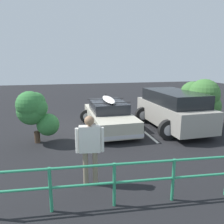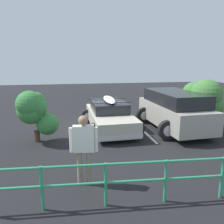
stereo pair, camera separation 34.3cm
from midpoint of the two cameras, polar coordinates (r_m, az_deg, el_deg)
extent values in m
cube|color=black|center=(10.70, -3.84, -4.00)|extent=(44.00, 44.00, 0.02)
cube|color=silver|center=(10.80, 7.99, -3.88)|extent=(0.12, 4.63, 0.00)
cube|color=#B7B29E|center=(10.29, 0.32, -1.66)|extent=(1.83, 4.34, 0.64)
cube|color=#23262B|center=(10.33, 0.12, 1.50)|extent=(1.58, 2.10, 0.45)
cube|color=silver|center=(8.39, 3.40, -6.56)|extent=(1.79, 0.13, 0.14)
cube|color=silver|center=(12.35, -1.76, -0.15)|extent=(1.79, 0.13, 0.14)
cylinder|color=black|center=(9.34, 7.47, -4.39)|extent=(0.68, 0.18, 0.68)
cylinder|color=#B7B7BC|center=(9.34, 7.47, -4.39)|extent=(0.37, 0.19, 0.37)
cylinder|color=black|center=(8.92, -3.50, -5.13)|extent=(0.68, 0.18, 0.68)
cylinder|color=#B7B7BC|center=(8.92, -3.50, -5.13)|extent=(0.37, 0.19, 0.37)
cylinder|color=black|center=(11.80, 3.19, -0.63)|extent=(0.68, 0.18, 0.68)
cylinder|color=#B7B7BC|center=(11.80, 3.19, -0.63)|extent=(0.37, 0.19, 0.37)
cylinder|color=black|center=(11.47, -5.48, -1.06)|extent=(0.68, 0.18, 0.68)
cylinder|color=#B7B7BC|center=(11.47, -5.48, -1.06)|extent=(0.37, 0.19, 0.37)
cylinder|color=black|center=(9.74, 0.82, 2.38)|extent=(1.84, 0.06, 0.03)
cylinder|color=black|center=(10.83, -0.51, 3.45)|extent=(1.84, 0.06, 0.03)
ellipsoid|color=white|center=(10.36, 0.19, 3.36)|extent=(0.62, 2.28, 0.09)
cone|color=black|center=(11.23, -0.43, 4.70)|extent=(0.10, 0.10, 0.14)
cube|color=#9E998E|center=(10.63, 16.71, -0.46)|extent=(2.00, 4.40, 0.95)
cube|color=black|center=(10.49, 16.98, 3.58)|extent=(1.82, 3.44, 0.57)
cylinder|color=black|center=(12.59, 11.71, 2.31)|extent=(0.74, 0.20, 0.74)
cylinder|color=black|center=(10.19, 24.84, -3.63)|extent=(0.82, 0.22, 0.82)
cylinder|color=#B7B7BC|center=(10.19, 24.84, -3.63)|extent=(0.45, 0.23, 0.45)
cylinder|color=black|center=(9.17, 15.37, -4.62)|extent=(0.82, 0.22, 0.82)
cylinder|color=#B7B7BC|center=(9.17, 15.37, -4.62)|extent=(0.45, 0.23, 0.45)
cylinder|color=black|center=(12.27, 17.51, -0.35)|extent=(0.82, 0.22, 0.82)
cylinder|color=#B7B7BC|center=(12.27, 17.51, -0.35)|extent=(0.45, 0.23, 0.45)
cylinder|color=black|center=(11.44, 9.28, -0.85)|extent=(0.82, 0.22, 0.82)
cylinder|color=#B7B7BC|center=(11.44, 9.28, -0.85)|extent=(0.45, 0.23, 0.45)
cylinder|color=gray|center=(5.81, -4.24, -14.27)|extent=(0.13, 0.13, 0.90)
cylinder|color=gray|center=(5.82, -6.71, -14.28)|extent=(0.13, 0.13, 0.90)
cube|color=silver|center=(5.50, -5.65, -6.96)|extent=(0.55, 0.27, 0.67)
sphere|color=#9E7556|center=(5.36, -5.76, -2.21)|extent=(0.24, 0.24, 0.24)
cylinder|color=silver|center=(5.51, -2.40, -7.19)|extent=(0.09, 0.09, 0.64)
cylinder|color=silver|center=(5.53, -8.88, -7.25)|extent=(0.09, 0.09, 0.64)
cylinder|color=#2D9366|center=(5.89, 28.34, -14.88)|extent=(0.07, 0.07, 1.01)
cylinder|color=#2D9366|center=(5.29, 15.71, -17.01)|extent=(0.07, 0.07, 1.01)
cylinder|color=#2D9366|center=(4.98, 0.41, -18.50)|extent=(0.07, 0.07, 1.01)
cylinder|color=#2D9366|center=(5.02, -15.88, -18.74)|extent=(0.07, 0.07, 1.01)
cylinder|color=#2D9366|center=(5.35, 22.85, -11.46)|extent=(9.37, 0.81, 0.06)
cylinder|color=#2D9366|center=(5.53, 22.45, -15.52)|extent=(9.37, 0.81, 0.06)
cylinder|color=#4C3828|center=(9.16, -17.96, -6.00)|extent=(0.22, 0.22, 0.46)
sphere|color=#387F3D|center=(8.77, -19.67, 1.95)|extent=(1.02, 1.02, 1.02)
sphere|color=#387F3D|center=(8.88, -18.27, -0.24)|extent=(0.72, 0.72, 0.72)
sphere|color=#387F3D|center=(8.77, -18.03, 1.23)|extent=(0.81, 0.81, 0.81)
sphere|color=#387F3D|center=(8.82, -18.35, 2.59)|extent=(0.76, 0.76, 0.76)
sphere|color=#387F3D|center=(8.92, -19.36, 0.43)|extent=(1.07, 1.07, 1.07)
sphere|color=#387F3D|center=(8.96, -15.41, -3.02)|extent=(0.87, 0.87, 0.87)
cylinder|color=#4C3828|center=(11.67, 22.82, -2.36)|extent=(0.28, 0.28, 0.46)
sphere|color=#427A38|center=(11.50, 21.55, 4.41)|extent=(1.20, 1.20, 1.20)
sphere|color=#427A38|center=(11.48, 23.28, 1.80)|extent=(0.99, 0.99, 0.99)
sphere|color=#427A38|center=(11.27, 22.68, 3.00)|extent=(1.03, 1.03, 1.03)
sphere|color=#427A38|center=(11.29, 25.18, 1.27)|extent=(1.15, 1.15, 1.15)
sphere|color=#427A38|center=(11.19, 24.13, 4.07)|extent=(1.47, 1.47, 1.47)
sphere|color=#427A38|center=(11.96, 22.47, 0.32)|extent=(1.34, 1.34, 1.34)
camera|label=1|loc=(0.17, -88.98, 0.23)|focal=35.00mm
camera|label=2|loc=(0.17, 91.02, -0.23)|focal=35.00mm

